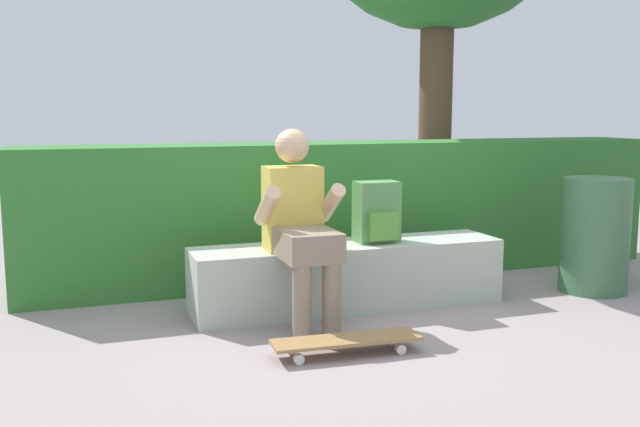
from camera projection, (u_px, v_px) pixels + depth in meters
name	position (u px, v px, depth m)	size (l,w,h in m)	color
ground_plane	(372.00, 323.00, 4.33)	(24.00, 24.00, 0.00)	gray
bench_main	(348.00, 275.00, 4.66)	(2.06, 0.46, 0.43)	#A8B6A2
person_skater	(300.00, 221.00, 4.27)	(0.49, 0.62, 1.18)	gold
skateboard_near_person	(346.00, 341.00, 3.77)	(0.81, 0.25, 0.09)	olive
backpack_on_bench	(377.00, 213.00, 4.66)	(0.28, 0.23, 0.40)	#51894C
hedge_row	(357.00, 209.00, 5.54)	(5.04, 0.57, 1.04)	#30712E
trash_bin	(595.00, 235.00, 5.05)	(0.47, 0.47, 0.81)	#3D6B47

